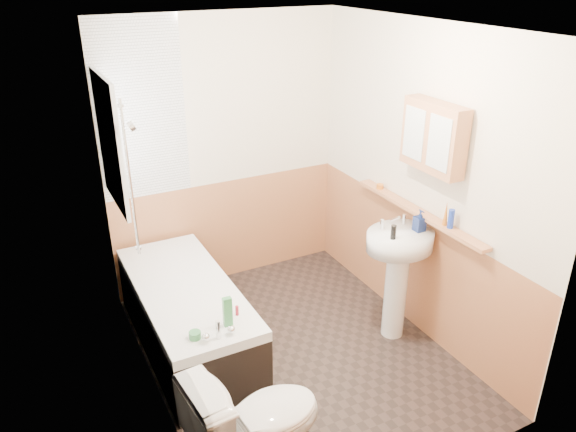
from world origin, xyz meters
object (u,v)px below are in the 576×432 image
Objects in this scene: bathtub at (187,315)px; sink at (398,263)px; pine_shelf at (418,212)px; medicine_cabinet at (433,137)px; toilet at (257,425)px.

bathtub is 1.57× the size of sink.
bathtub is at bearing 162.32° from pine_shelf.
sink is (1.57, -0.62, 0.39)m from bathtub.
medicine_cabinet reaches higher than sink.
sink is 0.73× the size of pine_shelf.
sink reaches higher than bathtub.
pine_shelf reaches higher than sink.
toilet is 0.77× the size of sink.
medicine_cabinet is (-0.03, -0.11, 0.65)m from pine_shelf.
toilet is at bearing -154.84° from pine_shelf.
medicine_cabinet is (0.17, -0.05, 1.03)m from sink.
medicine_cabinet is at bearing -103.67° from pine_shelf.
pine_shelf is at bearing 24.54° from sink.
sink is 1.04m from medicine_cabinet.
sink is at bearing 162.68° from medicine_cabinet.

